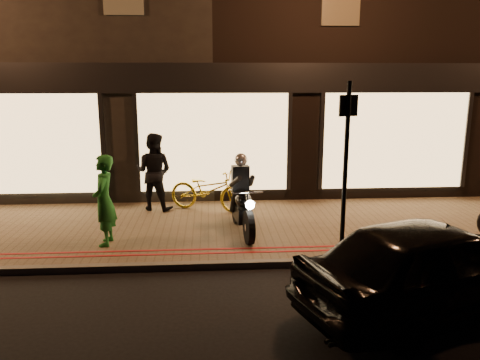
% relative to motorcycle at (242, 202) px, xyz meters
% --- Properties ---
extents(ground, '(90.00, 90.00, 0.00)m').
position_rel_motorcycle_xyz_m(ground, '(-0.52, -1.59, -0.73)').
color(ground, black).
rests_on(ground, ground).
extents(sidewalk, '(50.00, 4.00, 0.12)m').
position_rel_motorcycle_xyz_m(sidewalk, '(-0.52, 0.41, -0.67)').
color(sidewalk, brown).
rests_on(sidewalk, ground).
extents(kerb_stone, '(50.00, 0.14, 0.12)m').
position_rel_motorcycle_xyz_m(kerb_stone, '(-0.52, -1.54, -0.67)').
color(kerb_stone, '#59544C').
rests_on(kerb_stone, ground).
extents(red_kerb_lines, '(50.00, 0.26, 0.01)m').
position_rel_motorcycle_xyz_m(red_kerb_lines, '(-0.52, -1.04, -0.61)').
color(red_kerb_lines, '#990D0F').
rests_on(red_kerb_lines, sidewalk).
extents(building_row, '(48.00, 10.11, 8.50)m').
position_rel_motorcycle_xyz_m(building_row, '(-0.52, 7.40, 3.51)').
color(building_row, black).
rests_on(building_row, ground).
extents(motorcycle, '(0.63, 1.94, 1.59)m').
position_rel_motorcycle_xyz_m(motorcycle, '(0.00, 0.00, 0.00)').
color(motorcycle, black).
rests_on(motorcycle, sidewalk).
extents(sign_post, '(0.34, 0.14, 3.00)m').
position_rel_motorcycle_xyz_m(sign_post, '(1.66, -1.34, 1.06)').
color(sign_post, black).
rests_on(sign_post, sidewalk).
extents(bicycle_gold, '(1.99, 1.34, 0.99)m').
position_rel_motorcycle_xyz_m(bicycle_gold, '(-0.67, 1.58, -0.12)').
color(bicycle_gold, gold).
rests_on(bicycle_gold, sidewalk).
extents(person_green, '(0.42, 0.63, 1.69)m').
position_rel_motorcycle_xyz_m(person_green, '(-2.58, -0.53, 0.23)').
color(person_green, '#1B6621').
rests_on(person_green, sidewalk).
extents(person_dark, '(1.04, 0.91, 1.81)m').
position_rel_motorcycle_xyz_m(person_dark, '(-1.93, 1.78, 0.29)').
color(person_dark, black).
rests_on(person_dark, sidewalk).
extents(parked_car, '(4.25, 2.84, 1.34)m').
position_rel_motorcycle_xyz_m(parked_car, '(2.39, -3.20, -0.06)').
color(parked_car, black).
rests_on(parked_car, ground).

